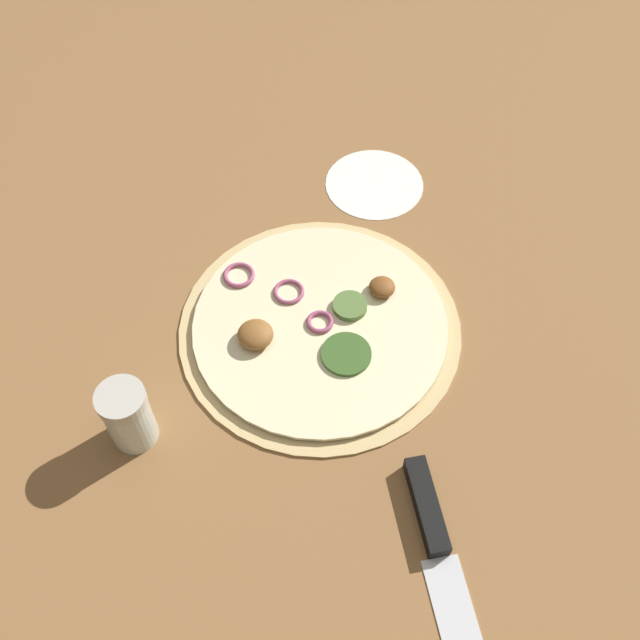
% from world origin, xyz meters
% --- Properties ---
extents(ground_plane, '(3.00, 3.00, 0.00)m').
position_xyz_m(ground_plane, '(0.00, 0.00, 0.00)').
color(ground_plane, olive).
extents(pizza, '(0.30, 0.30, 0.03)m').
position_xyz_m(pizza, '(-0.00, -0.00, 0.01)').
color(pizza, '#D6B77A').
rests_on(pizza, ground_plane).
extents(knife, '(0.18, 0.26, 0.02)m').
position_xyz_m(knife, '(0.19, -0.20, 0.01)').
color(knife, silver).
rests_on(knife, ground_plane).
extents(spice_jar, '(0.05, 0.05, 0.08)m').
position_xyz_m(spice_jar, '(-0.12, -0.18, 0.04)').
color(spice_jar, silver).
rests_on(spice_jar, ground_plane).
extents(flour_patch, '(0.12, 0.12, 0.00)m').
position_xyz_m(flour_patch, '(-0.01, 0.23, 0.00)').
color(flour_patch, white).
rests_on(flour_patch, ground_plane).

